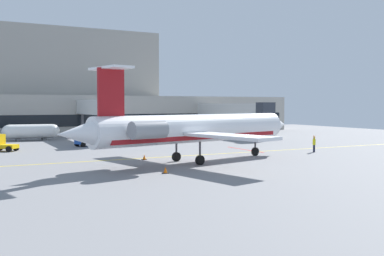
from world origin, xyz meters
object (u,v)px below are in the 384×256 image
baggage_tug (85,139)px  pushback_tractor (2,144)px  fuel_tank (31,132)px  marshaller (314,144)px  regional_jet (193,129)px

baggage_tug → pushback_tractor: baggage_tug is taller
fuel_tank → marshaller: 43.01m
baggage_tug → marshaller: (22.43, -19.68, 0.06)m
baggage_tug → fuel_tank: bearing=111.2°
regional_jet → baggage_tug: (-5.31, 21.56, -2.34)m
regional_jet → marshaller: bearing=6.3°
fuel_tank → marshaller: bearing=-50.1°
regional_jet → pushback_tractor: bearing=128.5°
regional_jet → marshaller: size_ratio=14.22×
fuel_tank → regional_jet: bearing=-73.3°
regional_jet → pushback_tractor: 25.44m
regional_jet → baggage_tug: bearing=103.8°
baggage_tug → fuel_tank: (-5.16, 13.31, 0.49)m
pushback_tractor → fuel_tank: fuel_tank is taller
baggage_tug → pushback_tractor: size_ratio=0.99×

